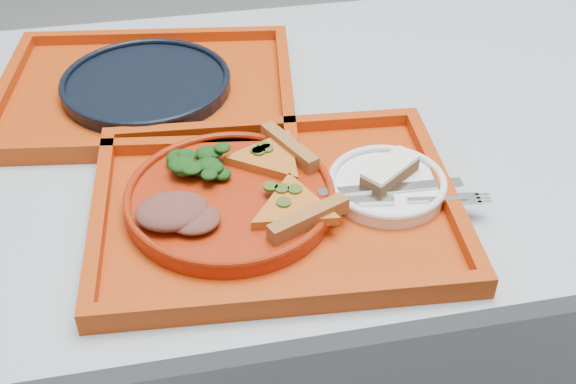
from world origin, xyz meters
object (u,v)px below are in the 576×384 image
(tray_far, at_px, (147,93))
(dessert_bar, at_px, (390,171))
(navy_plate, at_px, (146,85))
(dinner_plate, at_px, (230,200))
(tray_main, at_px, (275,209))

(tray_far, bearing_deg, dessert_bar, -38.01)
(navy_plate, bearing_deg, dessert_bar, -46.23)
(tray_far, relative_size, dessert_bar, 5.19)
(dessert_bar, bearing_deg, navy_plate, 97.70)
(tray_far, relative_size, dinner_plate, 1.73)
(tray_main, relative_size, tray_far, 1.00)
(tray_main, distance_m, navy_plate, 0.35)
(tray_main, relative_size, navy_plate, 1.73)
(dinner_plate, xyz_separation_m, dessert_bar, (0.21, -0.00, 0.02))
(dessert_bar, bearing_deg, tray_main, 146.59)
(navy_plate, bearing_deg, dinner_plate, -73.56)
(tray_main, xyz_separation_m, dinner_plate, (-0.05, 0.01, 0.02))
(dinner_plate, bearing_deg, navy_plate, 106.44)
(navy_plate, xyz_separation_m, dessert_bar, (0.30, -0.31, 0.02))
(tray_main, distance_m, tray_far, 0.35)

